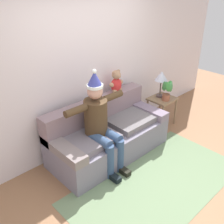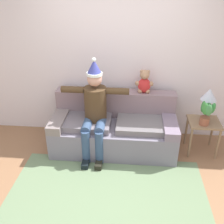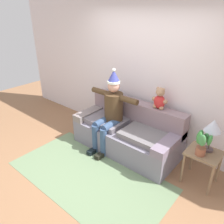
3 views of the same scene
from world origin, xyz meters
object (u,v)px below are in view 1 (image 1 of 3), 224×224
person_seated (100,121)px  side_table (162,103)px  teddy_bear (116,82)px  table_lamp (161,77)px  potted_plant (167,90)px  couch (107,135)px

person_seated → side_table: 1.71m
side_table → teddy_bear: bearing=162.9°
person_seated → side_table: (1.68, 0.14, -0.32)m
person_seated → table_lamp: bearing=7.5°
teddy_bear → side_table: bearing=-17.1°
side_table → potted_plant: bearing=-104.2°
table_lamp → potted_plant: bearing=-104.8°
table_lamp → person_seated: bearing=-172.5°
teddy_bear → table_lamp: teddy_bear is taller
couch → table_lamp: (1.42, 0.06, 0.60)m
teddy_bear → potted_plant: teddy_bear is taller
side_table → table_lamp: bearing=74.5°
couch → side_table: (1.39, -0.03, 0.11)m
couch → person_seated: person_seated is taller
person_seated → teddy_bear: person_seated is taller
teddy_bear → side_table: 1.15m
side_table → table_lamp: size_ratio=1.09×
couch → teddy_bear: bearing=29.9°
couch → potted_plant: bearing=-5.3°
potted_plant → table_lamp: bearing=75.2°
teddy_bear → side_table: teddy_bear is taller
side_table → potted_plant: (-0.02, -0.10, 0.31)m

